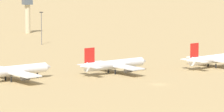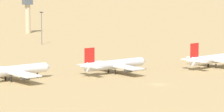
% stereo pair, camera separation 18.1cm
% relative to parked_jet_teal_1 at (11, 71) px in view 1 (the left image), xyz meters
% --- Properties ---
extents(ground, '(4000.00, 4000.00, 0.00)m').
position_rel_parked_jet_teal_1_xyz_m(ground, '(41.19, -29.81, -3.55)').
color(ground, tan).
extents(parked_jet_teal_1, '(32.67, 27.86, 10.82)m').
position_rel_parked_jet_teal_1_xyz_m(parked_jet_teal_1, '(0.00, 0.00, 0.00)').
color(parked_jet_teal_1, white).
rests_on(parked_jet_teal_1, ground).
extents(parked_jet_red_2, '(31.16, 26.57, 10.32)m').
position_rel_parked_jet_teal_1_xyz_m(parked_jet_red_2, '(39.23, -1.90, -0.16)').
color(parked_jet_red_2, silver).
rests_on(parked_jet_red_2, ground).
extents(parked_jet_red_3, '(31.24, 26.76, 10.39)m').
position_rel_parked_jet_teal_1_xyz_m(parked_jet_red_3, '(80.72, -7.16, -0.14)').
color(parked_jet_red_3, white).
rests_on(parked_jet_red_3, ground).
extents(control_tower, '(5.20, 5.20, 22.06)m').
position_rel_parked_jet_teal_1_xyz_m(control_tower, '(68.36, 160.85, 9.77)').
color(control_tower, '#C6B793').
rests_on(control_tower, ground).
extents(light_pole_west, '(1.80, 0.50, 16.76)m').
position_rel_parked_jet_teal_1_xyz_m(light_pole_west, '(52.11, 99.22, 6.06)').
color(light_pole_west, '#59595E').
rests_on(light_pole_west, ground).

